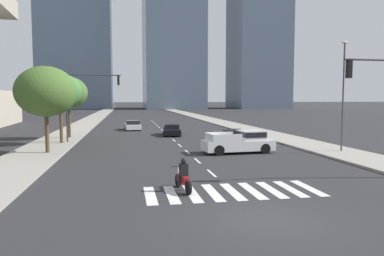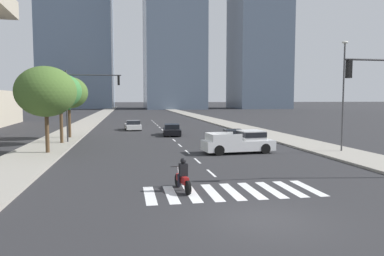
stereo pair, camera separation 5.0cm
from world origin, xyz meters
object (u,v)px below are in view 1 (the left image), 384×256
sedan_white_2 (133,126)px  street_tree_second (60,91)px  motorcycle_lead (183,178)px  street_lamp_east (343,88)px  traffic_signal_far (86,93)px  sedan_white_1 (234,137)px  sedan_black_0 (172,130)px  street_tree_third (68,93)px  street_tree_nearest (46,92)px  pickup_truck (241,142)px

sedan_white_2 → street_tree_second: street_tree_second is taller
motorcycle_lead → street_lamp_east: 16.75m
sedan_white_2 → traffic_signal_far: 14.62m
sedan_white_1 → street_tree_second: bearing=-92.6°
traffic_signal_far → street_tree_second: size_ratio=1.05×
sedan_black_0 → sedan_white_2: sedan_white_2 is taller
motorcycle_lead → traffic_signal_far: bearing=8.3°
sedan_black_0 → sedan_white_1: bearing=34.4°
street_lamp_east → street_tree_third: size_ratio=1.33×
sedan_white_1 → street_tree_third: size_ratio=0.80×
street_tree_nearest → street_tree_second: (0.00, 5.85, 0.14)m
motorcycle_lead → street_tree_third: bearing=10.3°
motorcycle_lead → street_tree_second: (-8.14, 17.93, 4.13)m
sedan_black_0 → sedan_white_2: size_ratio=1.11×
sedan_white_1 → street_tree_third: 17.17m
street_tree_second → street_tree_nearest: bearing=-90.0°
sedan_white_1 → sedan_black_0: bearing=-146.0°
sedan_white_1 → street_tree_second: (-15.36, 1.85, 4.14)m
motorcycle_lead → sedan_white_1: size_ratio=0.42×
street_lamp_east → street_tree_second: 23.37m
motorcycle_lead → traffic_signal_far: traffic_signal_far is taller
sedan_black_0 → sedan_white_1: 9.53m
pickup_truck → street_tree_third: size_ratio=0.89×
street_tree_third → traffic_signal_far: bearing=-61.5°
pickup_truck → street_tree_second: 16.54m
pickup_truck → traffic_signal_far: size_ratio=0.84×
motorcycle_lead → street_tree_second: street_tree_second is taller
traffic_signal_far → sedan_white_1: bearing=-10.9°
motorcycle_lead → sedan_white_2: bearing=-6.5°
pickup_truck → street_tree_second: bearing=147.5°
street_lamp_east → street_tree_nearest: 21.82m
street_lamp_east → sedan_white_2: bearing=123.3°
sedan_white_1 → sedan_white_2: sedan_white_2 is taller
street_tree_third → pickup_truck: bearing=-40.8°
sedan_white_1 → street_tree_third: (-15.36, 6.50, 4.08)m
sedan_black_0 → sedan_white_2: (-4.16, 7.63, 0.01)m
motorcycle_lead → sedan_white_2: motorcycle_lead is taller
street_tree_nearest → street_tree_third: bearing=90.0°
motorcycle_lead → street_tree_third: 24.35m
street_tree_second → street_tree_third: (0.00, 4.65, -0.06)m
sedan_white_2 → street_tree_nearest: bearing=158.5°
sedan_white_2 → street_tree_second: (-6.48, -14.07, 4.14)m
sedan_white_1 → street_tree_second: street_tree_second is taller
traffic_signal_far → street_lamp_east: bearing=-26.3°
street_tree_nearest → street_tree_third: (0.00, 10.50, 0.08)m
motorcycle_lead → street_tree_nearest: size_ratio=0.33×
street_tree_second → traffic_signal_far: bearing=17.9°
street_tree_nearest → sedan_white_2: bearing=72.0°
pickup_truck → street_tree_third: street_tree_third is taller
sedan_black_0 → traffic_signal_far: traffic_signal_far is taller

